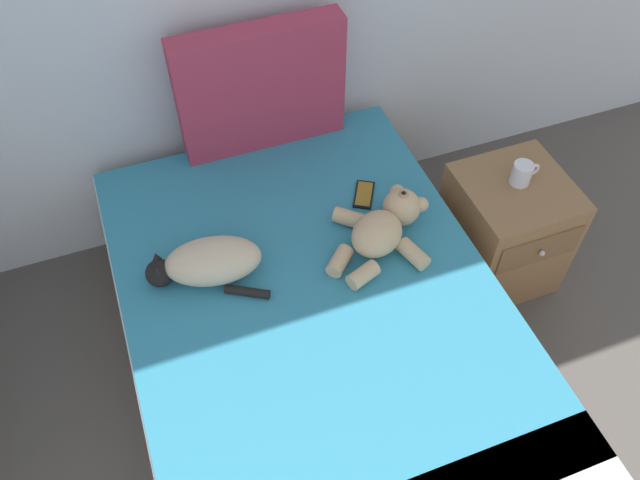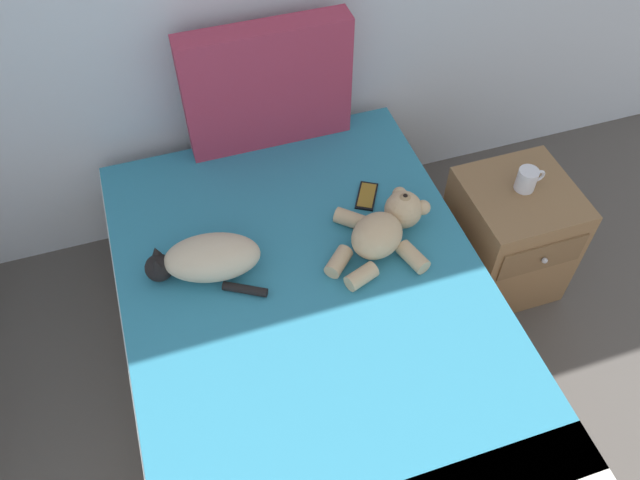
% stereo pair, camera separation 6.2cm
% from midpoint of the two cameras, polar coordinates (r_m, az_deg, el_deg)
% --- Properties ---
extents(bed, '(1.33, 1.92, 0.53)m').
position_cam_midpoint_polar(bed, '(2.44, 0.26, -9.39)').
color(bed, olive).
rests_on(bed, ground_plane).
extents(patterned_cushion, '(0.68, 0.11, 0.54)m').
position_cam_midpoint_polar(patterned_cushion, '(2.62, -4.03, 13.51)').
color(patterned_cushion, '#A5334C').
rests_on(patterned_cushion, bed).
extents(cat, '(0.42, 0.30, 0.15)m').
position_cam_midpoint_polar(cat, '(2.27, -9.31, -1.69)').
color(cat, '#C6B293').
rests_on(cat, bed).
extents(teddy_bear, '(0.46, 0.38, 0.15)m').
position_cam_midpoint_polar(teddy_bear, '(2.35, 6.54, 0.97)').
color(teddy_bear, tan).
rests_on(teddy_bear, bed).
extents(cell_phone, '(0.14, 0.16, 0.01)m').
position_cam_midpoint_polar(cell_phone, '(2.54, 4.90, 3.94)').
color(cell_phone, black).
rests_on(cell_phone, bed).
extents(nightstand, '(0.44, 0.47, 0.55)m').
position_cam_midpoint_polar(nightstand, '(2.86, 17.07, 0.30)').
color(nightstand, olive).
rests_on(nightstand, ground_plane).
extents(mug, '(0.12, 0.08, 0.09)m').
position_cam_midpoint_polar(mug, '(2.65, 18.68, 5.15)').
color(mug, silver).
rests_on(mug, nightstand).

